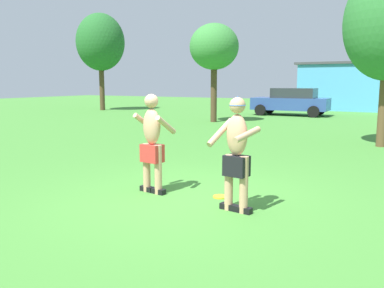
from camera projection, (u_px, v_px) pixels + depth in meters
ground_plane at (185, 199)px, 6.68m from camera, size 80.00×80.00×0.00m
player_with_cap at (236, 149)px, 5.89m from camera, size 0.67×0.63×1.71m
player_in_red at (152, 141)px, 6.93m from camera, size 0.62×0.62×1.72m
frisbee at (220, 197)px, 6.76m from camera, size 0.25×0.25×0.03m
car_blue_near_post at (291, 101)px, 23.39m from camera, size 4.35×2.13×1.58m
tree_left_field at (214, 48)px, 19.14m from camera, size 2.34×2.34×4.68m
tree_behind_players at (100, 43)px, 27.31m from camera, size 3.26×3.26×6.52m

